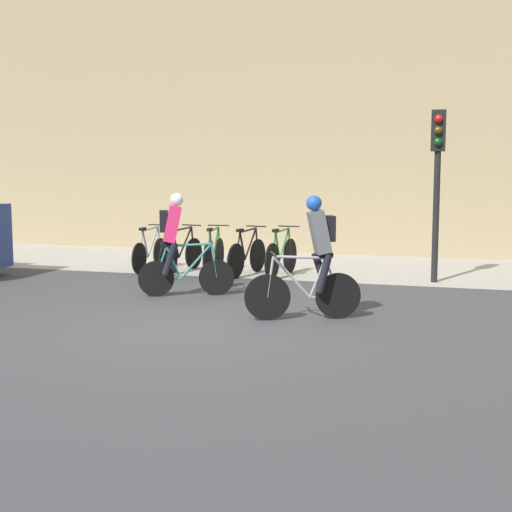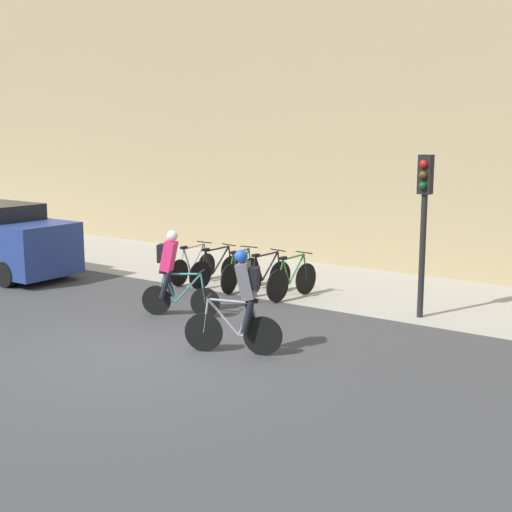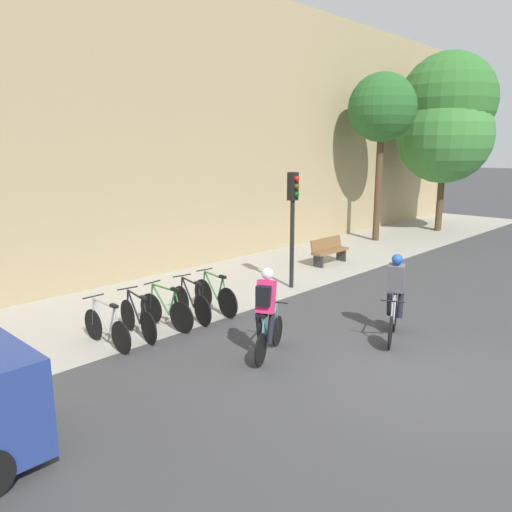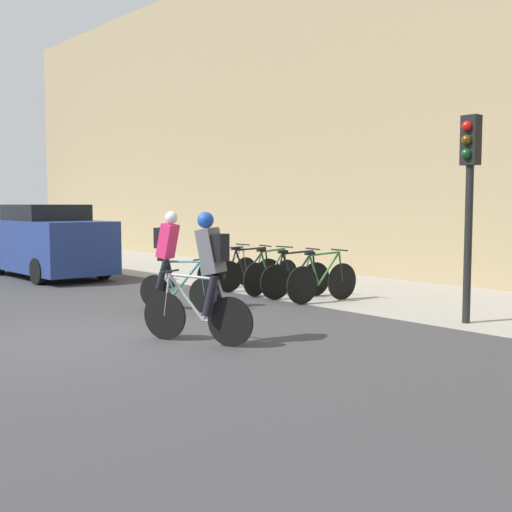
{
  "view_description": "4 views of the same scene",
  "coord_description": "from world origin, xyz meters",
  "views": [
    {
      "loc": [
        3.38,
        -8.74,
        2.12
      ],
      "look_at": [
        0.16,
        2.03,
        0.76
      ],
      "focal_mm": 50.0,
      "sensor_mm": 36.0,
      "label": 1
    },
    {
      "loc": [
        8.13,
        -8.11,
        3.7
      ],
      "look_at": [
        -0.64,
        4.22,
        1.01
      ],
      "focal_mm": 50.0,
      "sensor_mm": 36.0,
      "label": 2
    },
    {
      "loc": [
        -7.81,
        -3.59,
        3.85
      ],
      "look_at": [
        -0.12,
        3.69,
        1.57
      ],
      "focal_mm": 35.0,
      "sensor_mm": 36.0,
      "label": 3
    },
    {
      "loc": [
        8.09,
        -4.0,
        1.88
      ],
      "look_at": [
        -0.59,
        3.63,
        0.93
      ],
      "focal_mm": 45.0,
      "sensor_mm": 36.0,
      "label": 4
    }
  ],
  "objects": [
    {
      "name": "building_facade",
      "position": [
        0.0,
        9.3,
        4.57
      ],
      "size": [
        44.0,
        0.6,
        9.14
      ],
      "primitive_type": "cube",
      "color": "tan",
      "rests_on": "ground"
    },
    {
      "name": "cyclist_pink",
      "position": [
        -1.32,
        2.28,
        0.95
      ],
      "size": [
        1.5,
        0.74,
        1.74
      ],
      "color": "black",
      "rests_on": "ground"
    },
    {
      "name": "kerb_strip",
      "position": [
        0.0,
        6.75,
        0.0
      ],
      "size": [
        44.0,
        4.5,
        0.01
      ],
      "primitive_type": "cube",
      "color": "#A39E93",
      "rests_on": "ground"
    },
    {
      "name": "traffic_light_pole",
      "position": [
        2.79,
        5.05,
        2.25
      ],
      "size": [
        0.26,
        0.3,
        3.23
      ],
      "color": "black",
      "rests_on": "ground"
    },
    {
      "name": "street_tree_1",
      "position": [
        15.32,
        6.32,
        4.41
      ],
      "size": [
        4.31,
        4.31,
        6.58
      ],
      "color": "#4C3823",
      "rests_on": "ground"
    },
    {
      "name": "parked_bike_4",
      "position": [
        -0.19,
        4.97,
        0.42
      ],
      "size": [
        0.46,
        1.71,
        0.99
      ],
      "color": "black",
      "rests_on": "ground"
    },
    {
      "name": "parked_bike_1",
      "position": [
        -2.35,
        4.97,
        0.4
      ],
      "size": [
        0.46,
        1.67,
        0.97
      ],
      "color": "black",
      "rests_on": "ground"
    },
    {
      "name": "street_tree_2",
      "position": [
        15.57,
        6.4,
        6.0
      ],
      "size": [
        4.33,
        4.33,
        8.18
      ],
      "color": "#4C3823",
      "rests_on": "ground"
    },
    {
      "name": "parked_bike_3",
      "position": [
        -0.91,
        4.97,
        0.41
      ],
      "size": [
        0.46,
        1.66,
        0.98
      ],
      "color": "black",
      "rests_on": "ground"
    },
    {
      "name": "street_tree_0",
      "position": [
        11.02,
        7.16,
        5.44
      ],
      "size": [
        2.77,
        2.77,
        6.87
      ],
      "color": "#4C3823",
      "rests_on": "ground"
    },
    {
      "name": "bench",
      "position": [
        5.95,
        6.01,
        0.47
      ],
      "size": [
        1.66,
        0.44,
        0.89
      ],
      "color": "brown",
      "rests_on": "ground"
    },
    {
      "name": "parked_bike_2",
      "position": [
        -1.63,
        4.97,
        0.41
      ],
      "size": [
        0.46,
        1.66,
        0.98
      ],
      "color": "black",
      "rests_on": "ground"
    },
    {
      "name": "parked_bike_0",
      "position": [
        -3.06,
        4.97,
        0.39
      ],
      "size": [
        0.46,
        1.69,
        0.96
      ],
      "color": "black",
      "rests_on": "ground"
    },
    {
      "name": "cyclist_grey",
      "position": [
        1.31,
        1.1,
        0.95
      ],
      "size": [
        1.56,
        0.73,
        1.77
      ],
      "color": "black",
      "rests_on": "ground"
    },
    {
      "name": "ground",
      "position": [
        0.0,
        0.0,
        0.0
      ],
      "size": [
        200.0,
        200.0,
        0.0
      ],
      "primitive_type": "plane",
      "color": "#3D3D3F"
    }
  ]
}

